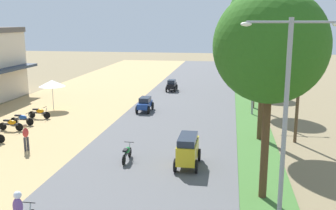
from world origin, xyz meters
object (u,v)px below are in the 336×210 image
Objects in this scene: median_tree_fourth at (250,39)px; car_hatchback_black at (172,85)px; pedestrian_on_shoulder at (26,136)px; median_tree_fifth at (244,31)px; vendor_umbrella at (52,83)px; median_tree_third at (256,31)px; streetlamp_mid at (254,62)px; parked_motorbike_seventh at (39,112)px; car_sedan_blue at (145,104)px; streetlamp_near at (285,116)px; utility_pole_near at (300,62)px; parked_motorbike_fifth at (11,124)px; car_van_yellow at (188,149)px; parked_motorbike_sixth at (22,119)px; motorbike_ahead_third at (127,152)px; median_tree_nearest at (270,47)px; streetlamp_far at (247,48)px; median_tree_second at (266,15)px.

median_tree_fourth is 3.70× the size of car_hatchback_black.
pedestrian_on_shoulder is 0.20× the size of median_tree_fifth.
median_tree_third is (16.97, 3.34, 4.38)m from vendor_umbrella.
streetlamp_mid is at bearing -88.95° from median_tree_fifth.
parked_motorbike_seventh is 0.80× the size of car_sedan_blue.
streetlamp_near reaches higher than car_hatchback_black.
utility_pole_near is (2.67, -26.50, -1.17)m from median_tree_fifth.
parked_motorbike_seventh is at bearing 85.52° from parked_motorbike_fifth.
car_hatchback_black is at bearing 105.94° from streetlamp_near.
car_van_yellow is at bearing 122.41° from streetlamp_near.
parked_motorbike_fifth is 1.00× the size of parked_motorbike_sixth.
median_tree_fifth is (-0.54, 16.87, -0.47)m from median_tree_third.
car_van_yellow is at bearing -99.72° from median_tree_fourth.
vendor_umbrella reaches higher than motorbike_ahead_third.
median_tree_nearest reaches higher than pedestrian_on_shoulder.
streetlamp_far is at bearing 52.14° from parked_motorbike_sixth.
median_tree_fifth is at bearing 50.89° from vendor_umbrella.
parked_motorbike_sixth is at bearing 177.22° from utility_pole_near.
parked_motorbike_seventh is at bearing -83.07° from vendor_umbrella.
vendor_umbrella is at bearing 91.13° from parked_motorbike_sixth.
pedestrian_on_shoulder is at bearing -112.97° from car_sedan_blue.
motorbike_ahead_third is at bearing -107.73° from median_tree_fourth.
streetlamp_near is (0.31, -3.11, -2.07)m from median_tree_nearest.
utility_pole_near is (19.10, -6.29, 2.74)m from vendor_umbrella.
utility_pole_near is 11.71m from motorbike_ahead_third.
motorbike_ahead_third is at bearing -120.45° from streetlamp_mid.
parked_motorbike_seventh is 22.26m from streetlamp_near.
parked_motorbike_seventh is 0.71× the size of vendor_umbrella.
streetlamp_far is 18.42m from car_sedan_blue.
streetlamp_near reaches higher than median_tree_fourth.
median_tree_second is 5.57× the size of motorbike_ahead_third.
median_tree_nearest is at bearing -60.59° from car_sedan_blue.
utility_pole_near reaches higher than streetlamp_far.
streetlamp_far is at bearing 49.76° from parked_motorbike_seventh.
utility_pole_near is 4.84× the size of car_hatchback_black.
car_sedan_blue is (-8.80, 18.17, -3.69)m from streetlamp_near.
car_van_yellow is (-4.06, -5.66, -6.80)m from median_tree_second.
median_tree_third is at bearing 21.79° from parked_motorbike_seventh.
median_tree_nearest reaches higher than parked_motorbike_fifth.
car_sedan_blue reaches higher than motorbike_ahead_third.
vendor_umbrella is at bearing -130.22° from car_hatchback_black.
median_tree_second is (0.48, 8.67, 1.33)m from median_tree_nearest.
streetlamp_mid is (-0.00, 18.65, -0.11)m from streetlamp_near.
median_tree_nearest reaches higher than car_sedan_blue.
parked_motorbike_seventh is 0.19× the size of utility_pole_near.
median_tree_fifth is 0.83× the size of utility_pole_near.
car_hatchback_black is 1.11× the size of motorbike_ahead_third.
car_sedan_blue is 1.13× the size of car_hatchback_black.
car_van_yellow is (12.90, -11.72, -1.28)m from vendor_umbrella.
streetlamp_mid is at bearing 40.42° from pedestrian_on_shoulder.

